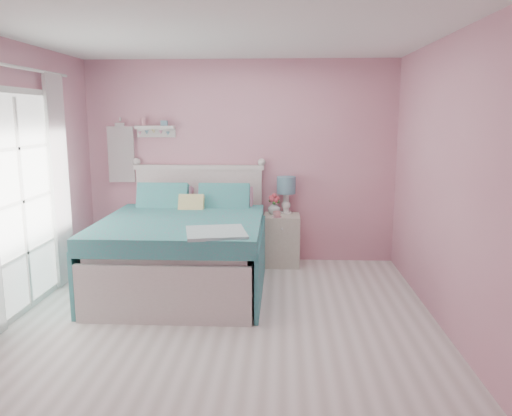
# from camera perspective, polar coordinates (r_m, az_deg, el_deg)

# --- Properties ---
(floor) EXTENTS (4.50, 4.50, 0.00)m
(floor) POSITION_cam_1_polar(r_m,az_deg,el_deg) (4.65, -4.04, -13.59)
(floor) COLOR beige
(floor) RESTS_ON ground
(room_shell) EXTENTS (4.50, 4.50, 4.50)m
(room_shell) POSITION_cam_1_polar(r_m,az_deg,el_deg) (4.26, -4.32, 6.26)
(room_shell) COLOR #CB8195
(room_shell) RESTS_ON floor
(bed) EXTENTS (1.72, 2.19, 1.27)m
(bed) POSITION_cam_1_polar(r_m,az_deg,el_deg) (5.67, -8.11, -4.70)
(bed) COLOR silver
(bed) RESTS_ON floor
(nightstand) EXTENTS (0.45, 0.45, 0.65)m
(nightstand) POSITION_cam_1_polar(r_m,az_deg,el_deg) (6.41, 2.95, -3.66)
(nightstand) COLOR beige
(nightstand) RESTS_ON floor
(table_lamp) EXTENTS (0.24, 0.24, 0.48)m
(table_lamp) POSITION_cam_1_polar(r_m,az_deg,el_deg) (6.40, 3.47, 2.31)
(table_lamp) COLOR white
(table_lamp) RESTS_ON nightstand
(vase) EXTENTS (0.20, 0.20, 0.17)m
(vase) POSITION_cam_1_polar(r_m,az_deg,el_deg) (6.38, 2.08, 0.05)
(vase) COLOR silver
(vase) RESTS_ON nightstand
(teacup) EXTENTS (0.10, 0.10, 0.08)m
(teacup) POSITION_cam_1_polar(r_m,az_deg,el_deg) (6.20, 2.39, -0.73)
(teacup) COLOR pink
(teacup) RESTS_ON nightstand
(roses) EXTENTS (0.14, 0.11, 0.12)m
(roses) POSITION_cam_1_polar(r_m,az_deg,el_deg) (6.36, 2.07, 1.11)
(roses) COLOR #D84A5A
(roses) RESTS_ON vase
(wall_shelf) EXTENTS (0.50, 0.15, 0.25)m
(wall_shelf) POSITION_cam_1_polar(r_m,az_deg,el_deg) (6.61, -11.44, 8.90)
(wall_shelf) COLOR silver
(wall_shelf) RESTS_ON room_shell
(hanging_dress) EXTENTS (0.34, 0.03, 0.72)m
(hanging_dress) POSITION_cam_1_polar(r_m,az_deg,el_deg) (6.74, -15.15, 5.93)
(hanging_dress) COLOR white
(hanging_dress) RESTS_ON room_shell
(french_door) EXTENTS (0.04, 1.32, 2.16)m
(french_door) POSITION_cam_1_polar(r_m,az_deg,el_deg) (5.31, -25.23, 0.60)
(french_door) COLOR silver
(french_door) RESTS_ON floor
(curtain_far) EXTENTS (0.04, 0.40, 2.32)m
(curtain_far) POSITION_cam_1_polar(r_m,az_deg,el_deg) (5.94, -21.54, 2.84)
(curtain_far) COLOR white
(curtain_far) RESTS_ON floor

